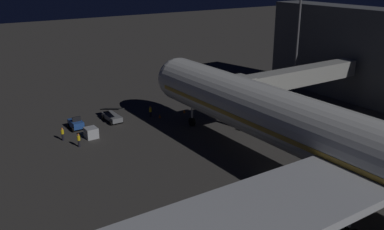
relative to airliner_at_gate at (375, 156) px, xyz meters
name	(u,v)px	position (x,y,z in m)	size (l,w,h in m)	color
ground_plane	(295,180)	(0.00, -8.75, -6.10)	(320.00, 320.00, 0.00)	#383533
airliner_at_gate	(375,156)	(0.00, 0.00, 0.00)	(55.83, 71.21, 21.21)	silver
jet_bridge	(287,79)	(-13.16, -23.35, 0.11)	(24.84, 3.40, 7.75)	#9E9E99
apron_floodlight_mast	(298,32)	(-25.50, -33.22, 4.81)	(2.90, 0.50, 18.91)	#59595E
belt_loader	(112,116)	(8.84, -36.73, -5.26)	(1.96, 7.13, 2.98)	slate
baggage_tug_spare	(76,124)	(14.36, -36.66, -5.32)	(1.86, 2.79, 1.95)	#234C9E
baggage_container_mid_row	(91,133)	(13.79, -32.35, -5.40)	(1.56, 1.69, 1.42)	#B7BABF
ground_crew_near_nose_gear	(150,111)	(3.18, -35.32, -5.14)	(0.40, 0.40, 1.75)	black
ground_crew_marshaller_fwd	(62,133)	(17.26, -33.51, -5.12)	(0.40, 0.40, 1.78)	black
ground_crew_by_tug	(79,140)	(16.23, -30.25, -5.11)	(0.40, 0.40, 1.81)	black
traffic_cone_nose_port	(184,111)	(-2.20, -34.19, -5.83)	(0.36, 0.36, 0.55)	orange
traffic_cone_nose_starboard	(160,116)	(2.20, -34.19, -5.83)	(0.36, 0.36, 0.55)	orange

